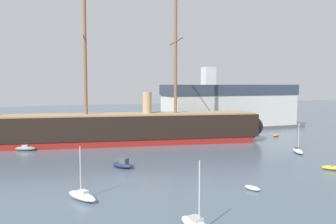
{
  "coord_description": "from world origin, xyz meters",
  "views": [
    {
      "loc": [
        -24.76,
        -13.77,
        12.46
      ],
      "look_at": [
        -3.94,
        39.56,
        7.91
      ],
      "focal_mm": 37.04,
      "sensor_mm": 36.0,
      "label": 1
    }
  ],
  "objects": [
    {
      "name": "dinghy_mid_right",
      "position": [
        15.63,
        23.89,
        0.32
      ],
      "size": [
        2.79,
        2.74,
        0.64
      ],
      "color": "gold",
      "rests_on": "ground"
    },
    {
      "name": "tall_ship",
      "position": [
        -5.49,
        56.43,
        3.32
      ],
      "size": [
        63.9,
        17.65,
        30.94
      ],
      "color": "maroon",
      "rests_on": "ground"
    },
    {
      "name": "dinghy_far_right",
      "position": [
        29.38,
        53.59,
        0.27
      ],
      "size": [
        2.51,
        1.84,
        0.54
      ],
      "color": "orange",
      "rests_on": "ground"
    },
    {
      "name": "dockside_warehouse_right",
      "position": [
        28.04,
        72.64,
        6.2
      ],
      "size": [
        41.56,
        15.11,
        17.31
      ],
      "color": "#565659",
      "rests_on": "ground"
    },
    {
      "name": "sailboat_far_left",
      "position": [
        -26.54,
        56.41,
        0.48
      ],
      "size": [
        4.5,
        2.98,
        5.66
      ],
      "color": "gray",
      "rests_on": "ground"
    },
    {
      "name": "motorboat_distant_centre",
      "position": [
        3.8,
        64.67,
        0.45
      ],
      "size": [
        3.23,
        2.75,
        1.28
      ],
      "color": "#1E284C",
      "rests_on": "ground"
    },
    {
      "name": "sailboat_alongside_stern",
      "position": [
        19.85,
        35.55,
        0.47
      ],
      "size": [
        2.96,
        4.46,
        5.61
      ],
      "color": "silver",
      "rests_on": "ground"
    },
    {
      "name": "motorboat_alongside_bow",
      "position": [
        -12.53,
        36.14,
        0.54
      ],
      "size": [
        3.44,
        3.79,
        1.53
      ],
      "color": "#1E284C",
      "rests_on": "ground"
    },
    {
      "name": "dinghy_near_centre",
      "position": [
        -0.87,
        19.96,
        0.25
      ],
      "size": [
        1.53,
        2.31,
        0.5
      ],
      "color": "silver",
      "rests_on": "ground"
    },
    {
      "name": "sailboat_mid_left",
      "position": [
        -20.11,
        23.64,
        0.49
      ],
      "size": [
        3.28,
        4.61,
        5.85
      ],
      "color": "silver",
      "rests_on": "ground"
    }
  ]
}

